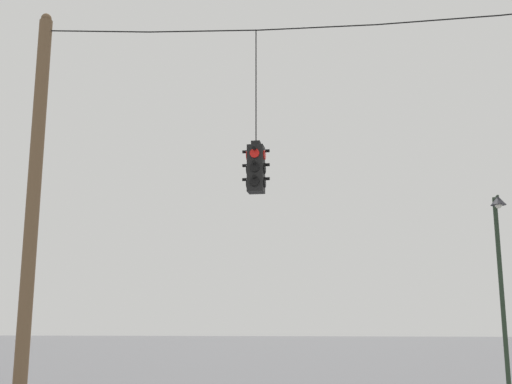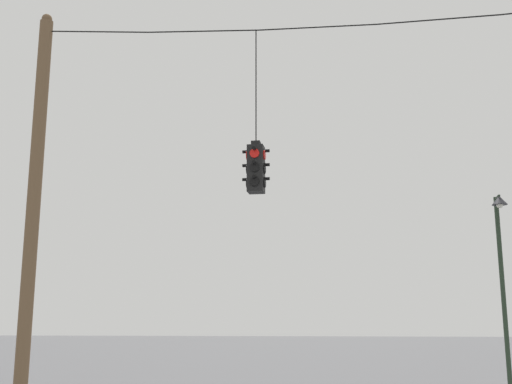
# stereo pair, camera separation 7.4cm
# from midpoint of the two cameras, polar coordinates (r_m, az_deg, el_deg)

# --- Properties ---
(utility_pole_left) EXTENTS (0.30, 0.30, 9.02)m
(utility_pole_left) POSITION_cam_midpoint_polar(r_m,az_deg,el_deg) (15.10, -19.33, -0.77)
(utility_pole_left) COLOR brown
(utility_pole_left) RESTS_ON ground_plane
(span_wire) EXTENTS (17.84, 0.03, 0.50)m
(span_wire) POSITION_cam_midpoint_polar(r_m,az_deg,el_deg) (14.60, 15.63, 15.06)
(span_wire) COLOR black
(traffic_light_near_right_pole) EXTENTS (0.58, 0.58, 3.68)m
(traffic_light_near_right_pole) POSITION_cam_midpoint_polar(r_m,az_deg,el_deg) (13.56, -0.16, 2.19)
(traffic_light_near_right_pole) COLOR black
(street_lamp) EXTENTS (0.40, 0.70, 5.18)m
(street_lamp) POSITION_cam_midpoint_polar(r_m,az_deg,el_deg) (18.08, 20.79, -5.51)
(street_lamp) COLOR #233323
(street_lamp) RESTS_ON ground_plane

